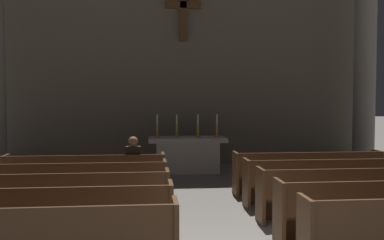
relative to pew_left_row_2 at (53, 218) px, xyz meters
name	(u,v)px	position (x,y,z in m)	size (l,w,h in m)	color
pew_left_row_2	(53,218)	(0.00, 0.00, 0.00)	(3.34, 0.50, 0.95)	brown
pew_left_row_3	(67,200)	(0.00, 1.09, 0.00)	(3.34, 0.50, 0.95)	brown
pew_left_row_4	(78,187)	(0.00, 2.18, 0.00)	(3.34, 0.50, 0.95)	brown
pew_left_row_5	(86,176)	(0.00, 3.27, 0.00)	(3.34, 0.50, 0.95)	brown
pew_right_row_3	(353,194)	(4.87, 1.09, 0.00)	(3.34, 0.50, 0.95)	brown
pew_right_row_4	(328,182)	(4.87, 2.18, 0.00)	(3.34, 0.50, 0.95)	brown
pew_right_row_5	(308,172)	(4.87, 3.27, 0.00)	(3.34, 0.50, 0.95)	brown
column_right_third	(365,47)	(7.76, 6.48, 3.16)	(0.96, 0.96, 7.45)	gray
altar	(187,154)	(2.43, 6.28, 0.06)	(2.20, 0.90, 1.01)	#BCB7AD
candlestick_outer_left	(157,130)	(1.58, 6.28, 0.74)	(0.16, 0.16, 0.65)	#B79338
candlestick_inner_left	(177,130)	(2.13, 6.28, 0.74)	(0.16, 0.16, 0.65)	#B79338
candlestick_inner_right	(198,130)	(2.73, 6.28, 0.74)	(0.16, 0.16, 0.65)	#B79338
candlestick_outer_right	(217,130)	(3.28, 6.28, 0.74)	(0.16, 0.16, 0.65)	#B79338
apse_with_cross	(183,28)	(2.43, 7.99, 3.85)	(11.67, 0.46, 8.64)	#706656
lone_worshipper	(134,165)	(1.01, 3.31, 0.22)	(0.32, 0.43, 1.32)	#26262B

